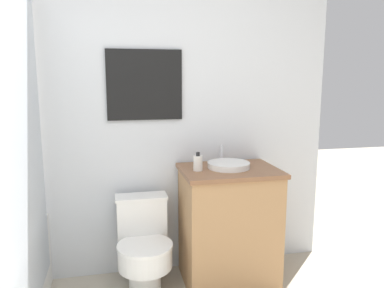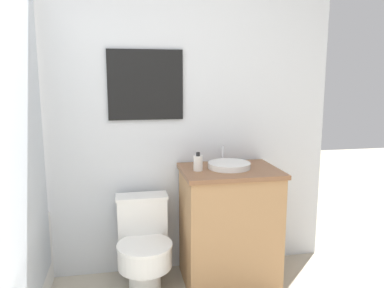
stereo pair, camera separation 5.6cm
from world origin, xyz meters
TOP-DOWN VIEW (x-y plane):
  - wall_back at (0.00, 1.87)m, footprint 3.27×0.07m
  - toilet at (0.19, 1.59)m, footprint 0.37×0.49m
  - vanity at (0.80, 1.57)m, footprint 0.67×0.51m
  - sink at (0.80, 1.60)m, footprint 0.30×0.33m
  - soap_bottle at (0.57, 1.56)m, footprint 0.06×0.06m

SIDE VIEW (x-z plane):
  - toilet at x=0.19m, z-range 0.00..0.64m
  - vanity at x=0.80m, z-range 0.00..0.84m
  - sink at x=0.80m, z-range 0.79..0.92m
  - soap_bottle at x=0.57m, z-range 0.82..0.95m
  - wall_back at x=0.00m, z-range 0.00..2.50m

